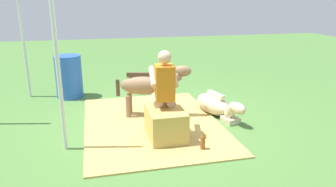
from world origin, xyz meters
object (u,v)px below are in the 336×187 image
water_barrel (69,77)px  tent_pole_right (23,41)px  pony_lying (216,105)px  soda_bottle (203,142)px  person_seated (164,89)px  tent_pole_left (58,66)px  pony_standing (149,86)px  hay_bale (166,124)px

water_barrel → tent_pole_right: bearing=74.6°
pony_lying → soda_bottle: pony_lying is taller
person_seated → soda_bottle: 1.02m
tent_pole_left → soda_bottle: bearing=-104.7°
pony_standing → soda_bottle: pony_standing is taller
hay_bale → tent_pole_right: (2.80, 2.40, 0.98)m
soda_bottle → person_seated: bearing=30.6°
tent_pole_right → hay_bale: bearing=-139.4°
tent_pole_left → hay_bale: bearing=-88.9°
soda_bottle → tent_pole_right: tent_pole_right is taller
person_seated → pony_lying: bearing=-61.0°
person_seated → soda_bottle: (-0.69, -0.41, -0.62)m
pony_standing → hay_bale: bearing=-175.8°
hay_bale → tent_pole_right: 3.81m
tent_pole_left → pony_lying: bearing=-72.7°
soda_bottle → tent_pole_right: 4.49m
pony_lying → tent_pole_left: tent_pole_left is taller
person_seated → water_barrel: bearing=32.9°
tent_pole_right → pony_standing: bearing=-127.7°
person_seated → tent_pole_right: bearing=42.5°
water_barrel → person_seated: bearing=-147.1°
person_seated → pony_lying: (0.62, -1.12, -0.56)m
person_seated → pony_standing: person_seated is taller
hay_bale → pony_standing: 1.06m
person_seated → water_barrel: person_seated is taller
water_barrel → tent_pole_right: (0.24, 0.86, 0.76)m
water_barrel → tent_pole_left: bearing=-178.7°
person_seated → tent_pole_left: 1.57m
hay_bale → water_barrel: water_barrel is taller
person_seated → water_barrel: (2.40, 1.55, -0.29)m
pony_lying → hay_bale: bearing=124.7°
water_barrel → hay_bale: bearing=-149.0°
tent_pole_right → water_barrel: bearing=-105.4°
pony_standing → tent_pole_left: (-1.03, 1.40, 0.64)m
hay_bale → soda_bottle: (-0.53, -0.42, -0.11)m
person_seated → tent_pole_right: tent_pole_right is taller
hay_bale → person_seated: bearing=-3.8°
water_barrel → pony_standing: bearing=-136.9°
hay_bale → tent_pole_left: tent_pole_left is taller
pony_standing → tent_pole_left: 1.85m
pony_lying → pony_standing: bearing=80.0°
pony_lying → tent_pole_left: bearing=107.3°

